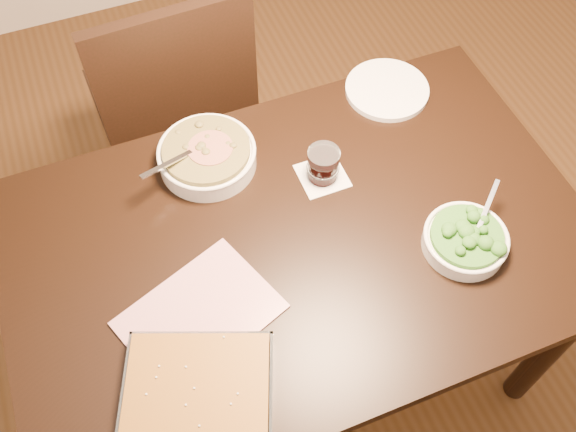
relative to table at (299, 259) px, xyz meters
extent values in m
plane|color=#482C14|center=(0.00, 0.00, -0.65)|extent=(4.00, 4.00, 0.00)
cube|color=black|center=(0.00, 0.00, 0.08)|extent=(1.40, 0.90, 0.04)
cube|color=black|center=(0.00, 0.00, 0.01)|extent=(1.26, 0.76, 0.08)
cylinder|color=black|center=(0.62, -0.37, -0.30)|extent=(0.07, 0.07, 0.71)
cylinder|color=black|center=(-0.62, 0.37, -0.30)|extent=(0.07, 0.07, 0.71)
cylinder|color=black|center=(0.62, 0.37, -0.30)|extent=(0.07, 0.07, 0.71)
cube|color=#AE3152|center=(-0.28, -0.10, 0.10)|extent=(0.39, 0.34, 0.01)
cube|color=white|center=(0.13, 0.15, 0.10)|extent=(0.12, 0.12, 0.00)
cylinder|color=white|center=(-0.13, 0.30, 0.12)|extent=(0.25, 0.25, 0.05)
torus|color=white|center=(-0.13, 0.30, 0.15)|extent=(0.25, 0.25, 0.01)
cylinder|color=#372D0F|center=(-0.13, 0.30, 0.15)|extent=(0.22, 0.22, 0.02)
cube|color=silver|center=(-0.20, 0.27, 0.17)|extent=(0.15, 0.08, 0.05)
cylinder|color=maroon|center=(-0.12, 0.29, 0.16)|extent=(0.11, 0.11, 0.00)
cylinder|color=white|center=(0.35, -0.16, 0.11)|extent=(0.20, 0.20, 0.04)
torus|color=white|center=(0.35, -0.16, 0.14)|extent=(0.20, 0.20, 0.01)
cylinder|color=#15430F|center=(0.35, -0.16, 0.14)|extent=(0.17, 0.17, 0.02)
cube|color=silver|center=(0.40, -0.12, 0.15)|extent=(0.10, 0.10, 0.04)
cube|color=silver|center=(-0.33, -0.27, 0.10)|extent=(0.36, 0.32, 0.01)
cube|color=#582E0C|center=(-0.33, -0.27, 0.13)|extent=(0.34, 0.30, 0.05)
cube|color=silver|center=(-0.29, -0.16, 0.12)|extent=(0.29, 0.12, 0.04)
cube|color=silver|center=(-0.19, -0.32, 0.12)|extent=(0.09, 0.21, 0.04)
cube|color=silver|center=(-0.47, -0.21, 0.12)|extent=(0.09, 0.21, 0.04)
cylinder|color=black|center=(0.13, 0.15, 0.13)|extent=(0.07, 0.07, 0.07)
cylinder|color=silver|center=(0.13, 0.15, 0.18)|extent=(0.08, 0.08, 0.02)
cylinder|color=white|center=(0.41, 0.36, 0.10)|extent=(0.23, 0.23, 0.02)
cube|color=black|center=(-0.13, 0.82, -0.18)|extent=(0.49, 0.49, 0.04)
cylinder|color=black|center=(0.06, 1.04, -0.43)|extent=(0.04, 0.04, 0.46)
cylinder|color=black|center=(0.08, 0.63, -0.43)|extent=(0.04, 0.04, 0.46)
cylinder|color=black|center=(-0.35, 1.02, -0.43)|extent=(0.04, 0.04, 0.46)
cylinder|color=black|center=(-0.33, 0.61, -0.43)|extent=(0.04, 0.04, 0.46)
cube|color=black|center=(-0.13, 0.61, 0.09)|extent=(0.47, 0.06, 0.50)
camera|label=1|loc=(-0.32, -0.74, 1.41)|focal=40.00mm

